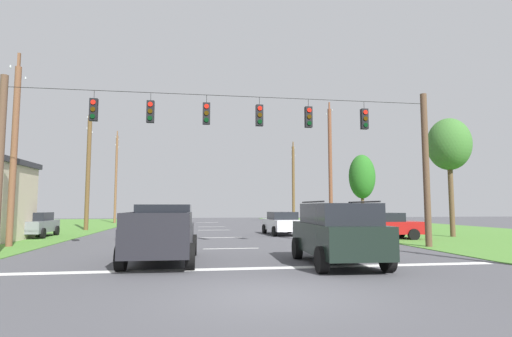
{
  "coord_description": "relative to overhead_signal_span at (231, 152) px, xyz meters",
  "views": [
    {
      "loc": [
        -1.74,
        -8.74,
        1.89
      ],
      "look_at": [
        0.85,
        8.0,
        3.45
      ],
      "focal_mm": 28.74,
      "sensor_mm": 36.0,
      "label": 1
    }
  ],
  "objects": [
    {
      "name": "ground_plane",
      "position": [
        0.11,
        -9.03,
        -4.25
      ],
      "size": [
        120.0,
        120.0,
        0.0
      ],
      "primitive_type": "plane",
      "color": "#47474C"
    },
    {
      "name": "lane_dash_3",
      "position": [
        0.11,
        20.64,
        -4.25
      ],
      "size": [
        2.5,
        0.15,
        0.01
      ],
      "primitive_type": "cube",
      "rotation": [
        0.0,
        0.0,
        1.57
      ],
      "color": "white",
      "rests_on": "ground"
    },
    {
      "name": "distant_car_crossing_white",
      "position": [
        4.32,
        9.2,
        -3.46
      ],
      "size": [
        2.19,
        4.38,
        1.52
      ],
      "color": "silver",
      "rests_on": "ground"
    },
    {
      "name": "utility_pole_far_right",
      "position": [
        10.22,
        29.69,
        0.49
      ],
      "size": [
        0.33,
        1.93,
        9.63
      ],
      "color": "brown",
      "rests_on": "ground"
    },
    {
      "name": "pickup_truck",
      "position": [
        -2.62,
        -3.28,
        -3.29
      ],
      "size": [
        2.38,
        5.44,
        1.95
      ],
      "color": "black",
      "rests_on": "ground"
    },
    {
      "name": "utility_pole_mid_left",
      "position": [
        -10.06,
        3.06,
        0.22
      ],
      "size": [
        0.3,
        1.82,
        9.32
      ],
      "color": "brown",
      "rests_on": "ground"
    },
    {
      "name": "shoulder_grass_right",
      "position": [
        16.61,
        5.97,
        -4.24
      ],
      "size": [
        16.0,
        80.0,
        0.03
      ],
      "primitive_type": "cube",
      "color": "#4A7E31",
      "rests_on": "ground"
    },
    {
      "name": "utility_pole_mid_right",
      "position": [
        10.57,
        17.36,
        1.23
      ],
      "size": [
        0.34,
        1.72,
        11.34
      ],
      "color": "brown",
      "rests_on": "ground"
    },
    {
      "name": "distant_car_oncoming",
      "position": [
        9.24,
        4.65,
        -3.46
      ],
      "size": [
        4.42,
        2.27,
        1.52
      ],
      "color": "maroon",
      "rests_on": "ground"
    },
    {
      "name": "lane_dash_0",
      "position": [
        0.11,
        0.78,
        -4.25
      ],
      "size": [
        2.5,
        0.15,
        0.01
      ],
      "primitive_type": "cube",
      "rotation": [
        0.0,
        0.0,
        1.57
      ],
      "color": "white",
      "rests_on": "ground"
    },
    {
      "name": "utility_pole_distant_right",
      "position": [
        -10.31,
        30.69,
        1.08
      ],
      "size": [
        0.26,
        1.91,
        10.54
      ],
      "color": "brown",
      "rests_on": "ground"
    },
    {
      "name": "utility_pole_far_left",
      "position": [
        -9.92,
        16.48,
        0.56
      ],
      "size": [
        0.34,
        1.83,
        9.78
      ],
      "color": "brown",
      "rests_on": "ground"
    },
    {
      "name": "distant_car_far_parked",
      "position": [
        -11.15,
        9.16,
        -3.46
      ],
      "size": [
        2.16,
        4.37,
        1.52
      ],
      "color": "slate",
      "rests_on": "ground"
    },
    {
      "name": "lane_dash_2",
      "position": [
        0.11,
        15.31,
        -4.25
      ],
      "size": [
        2.5,
        0.15,
        0.01
      ],
      "primitive_type": "cube",
      "rotation": [
        0.0,
        0.0,
        1.57
      ],
      "color": "white",
      "rests_on": "ground"
    },
    {
      "name": "lane_dash_4",
      "position": [
        0.11,
        30.77,
        -4.25
      ],
      "size": [
        2.5,
        0.15,
        0.01
      ],
      "primitive_type": "cube",
      "rotation": [
        0.0,
        0.0,
        1.57
      ],
      "color": "white",
      "rests_on": "ground"
    },
    {
      "name": "overhead_signal_span",
      "position": [
        0.0,
        0.0,
        0.0
      ],
      "size": [
        18.89,
        0.31,
        7.26
      ],
      "color": "brown",
      "rests_on": "ground"
    },
    {
      "name": "tree_roadside_right",
      "position": [
        13.79,
        17.92,
        0.34
      ],
      "size": [
        2.4,
        2.4,
        6.65
      ],
      "color": "brown",
      "rests_on": "ground"
    },
    {
      "name": "lane_dash_1",
      "position": [
        0.11,
        7.38,
        -4.25
      ],
      "size": [
        2.5,
        0.15,
        0.01
      ],
      "primitive_type": "cube",
      "rotation": [
        0.0,
        0.0,
        1.57
      ],
      "color": "white",
      "rests_on": "ground"
    },
    {
      "name": "suv_black",
      "position": [
        3.05,
        -4.89,
        -3.19
      ],
      "size": [
        2.37,
        4.87,
        2.05
      ],
      "color": "black",
      "rests_on": "ground"
    },
    {
      "name": "tree_roadside_far_right",
      "position": [
        14.28,
        5.56,
        1.47
      ],
      "size": [
        2.66,
        2.66,
        7.42
      ],
      "color": "brown",
      "rests_on": "ground"
    },
    {
      "name": "stop_bar_stripe",
      "position": [
        0.11,
        -5.22,
        -4.25
      ],
      "size": [
        16.14,
        0.45,
        0.01
      ],
      "primitive_type": "cube",
      "color": "white",
      "rests_on": "ground"
    }
  ]
}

